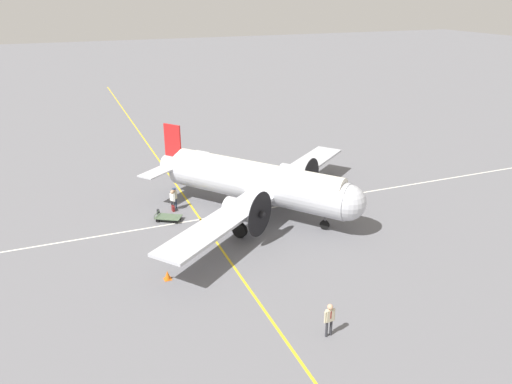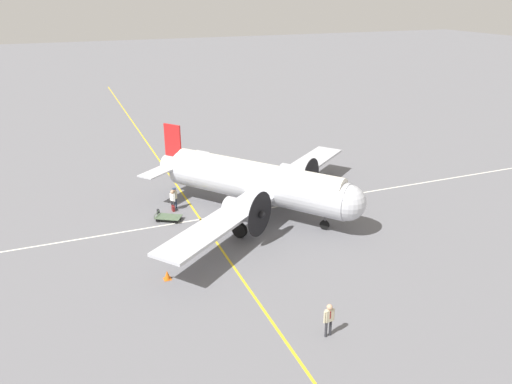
# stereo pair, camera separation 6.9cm
# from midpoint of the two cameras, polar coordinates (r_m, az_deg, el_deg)

# --- Properties ---
(ground_plane) EXTENTS (300.00, 300.00, 0.00)m
(ground_plane) POSITION_cam_midpoint_polar(r_m,az_deg,el_deg) (38.55, 0.05, -2.40)
(ground_plane) COLOR slate
(apron_line_eastwest) EXTENTS (120.00, 0.16, 0.01)m
(apron_line_eastwest) POSITION_cam_midpoint_polar(r_m,az_deg,el_deg) (37.30, -6.11, -3.40)
(apron_line_eastwest) COLOR gold
(apron_line_eastwest) RESTS_ON ground_plane
(apron_line_northsouth) EXTENTS (0.16, 120.00, 0.01)m
(apron_line_northsouth) POSITION_cam_midpoint_polar(r_m,az_deg,el_deg) (38.94, -0.21, -2.13)
(apron_line_northsouth) COLOR silver
(apron_line_northsouth) RESTS_ON ground_plane
(airliner_main) EXTENTS (18.13, 20.41, 6.00)m
(airliner_main) POSITION_cam_midpoint_polar(r_m,az_deg,el_deg) (37.34, 0.66, 1.07)
(airliner_main) COLOR silver
(airliner_main) RESTS_ON ground_plane
(crew_foreground) EXTENTS (0.30, 0.63, 1.85)m
(crew_foreground) POSITION_cam_midpoint_polar(r_m,az_deg,el_deg) (25.41, 8.42, -13.93)
(crew_foreground) COLOR #2D2D33
(crew_foreground) RESTS_ON ground_plane
(passenger_boarding) EXTENTS (0.40, 0.49, 1.73)m
(passenger_boarding) POSITION_cam_midpoint_polar(r_m,az_deg,el_deg) (39.36, -9.24, -0.45)
(passenger_boarding) COLOR navy
(passenger_boarding) RESTS_ON ground_plane
(ramp_agent) EXTENTS (0.49, 0.35, 1.64)m
(ramp_agent) POSITION_cam_midpoint_polar(r_m,az_deg,el_deg) (39.21, -9.48, -0.68)
(ramp_agent) COLOR #2D2D33
(ramp_agent) RESTS_ON ground_plane
(suitcase_near_door) EXTENTS (0.46, 0.17, 0.46)m
(suitcase_near_door) POSITION_cam_midpoint_polar(r_m,az_deg,el_deg) (39.35, -9.40, -1.85)
(suitcase_near_door) COLOR maroon
(suitcase_near_door) RESTS_ON ground_plane
(suitcase_upright_spare) EXTENTS (0.37, 0.17, 0.54)m
(suitcase_upright_spare) POSITION_cam_midpoint_polar(r_m,az_deg,el_deg) (38.64, -11.05, -2.36)
(suitcase_upright_spare) COLOR #232328
(suitcase_upright_spare) RESTS_ON ground_plane
(baggage_cart) EXTENTS (1.92, 2.17, 0.56)m
(baggage_cart) POSITION_cam_midpoint_polar(r_m,az_deg,el_deg) (37.76, -9.95, -2.84)
(baggage_cart) COLOR #4C6047
(baggage_cart) RESTS_ON ground_plane
(traffic_cone) EXTENTS (0.44, 0.44, 0.58)m
(traffic_cone) POSITION_cam_midpoint_polar(r_m,az_deg,el_deg) (30.44, -10.05, -9.34)
(traffic_cone) COLOR orange
(traffic_cone) RESTS_ON ground_plane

